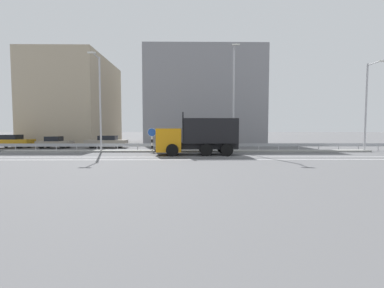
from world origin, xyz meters
name	(u,v)px	position (x,y,z in m)	size (l,w,h in m)	color
ground_plane	(188,155)	(0.00, 0.00, 0.00)	(320.00, 320.00, 0.00)	#565659
lane_strip_0	(198,157)	(0.82, -1.90, 0.00)	(65.31, 0.16, 0.01)	silver
lane_strip_1	(199,160)	(0.82, -3.78, 0.00)	(65.31, 0.16, 0.01)	silver
median_island	(188,151)	(0.00, 2.66, 0.09)	(35.92, 1.10, 0.18)	gray
median_guardrail	(188,145)	(0.00, 3.80, 0.57)	(65.31, 0.09, 0.78)	#9EA0A5
dump_truck	(188,141)	(-0.04, -0.12, 1.26)	(7.17, 2.87, 3.68)	orange
median_road_sign	(152,139)	(-3.57, 2.66, 1.29)	(0.85, 0.16, 2.37)	white
street_lamp_1	(100,100)	(-8.56, 2.46, 5.12)	(0.71, 2.43, 9.21)	#ADADB2
street_lamp_2	(234,96)	(4.48, 2.73, 5.55)	(0.71, 1.86, 10.19)	#ADADB2
street_lamp_3	(367,103)	(17.56, 2.45, 4.79)	(0.71, 2.09, 8.64)	#ADADB2
parked_car_1	(12,141)	(-21.01, 8.16, 0.79)	(4.45, 2.06, 1.59)	#B27A14
parked_car_2	(55,142)	(-15.78, 7.78, 0.70)	(3.87, 1.91, 1.41)	gray
parked_car_3	(107,142)	(-9.75, 8.16, 0.75)	(4.85, 2.15, 1.48)	gray
background_building_0	(77,102)	(-17.79, 18.71, 6.57)	(10.14, 15.18, 13.13)	tan
background_building_1	(203,100)	(2.33, 18.05, 6.90)	(16.96, 12.07, 13.80)	gray
church_tower	(180,113)	(-1.70, 28.53, 5.34)	(3.60, 3.60, 11.85)	silver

